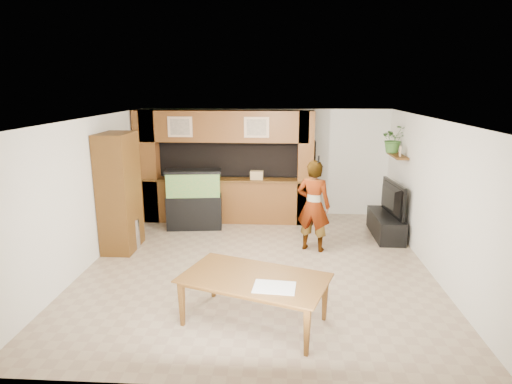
# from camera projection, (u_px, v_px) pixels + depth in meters

# --- Properties ---
(floor) EXTENTS (6.50, 6.50, 0.00)m
(floor) POSITION_uv_depth(u_px,v_px,m) (258.00, 265.00, 7.72)
(floor) COLOR tan
(floor) RESTS_ON ground
(ceiling) EXTENTS (6.50, 6.50, 0.00)m
(ceiling) POSITION_uv_depth(u_px,v_px,m) (258.00, 119.00, 7.09)
(ceiling) COLOR white
(ceiling) RESTS_ON wall_back
(wall_back) EXTENTS (6.00, 0.00, 6.00)m
(wall_back) POSITION_uv_depth(u_px,v_px,m) (265.00, 162.00, 10.55)
(wall_back) COLOR silver
(wall_back) RESTS_ON floor
(wall_left) EXTENTS (0.00, 6.50, 6.50)m
(wall_left) POSITION_uv_depth(u_px,v_px,m) (89.00, 192.00, 7.58)
(wall_left) COLOR silver
(wall_left) RESTS_ON floor
(wall_right) EXTENTS (0.00, 6.50, 6.50)m
(wall_right) POSITION_uv_depth(u_px,v_px,m) (434.00, 198.00, 7.23)
(wall_right) COLOR silver
(wall_right) RESTS_ON floor
(partition) EXTENTS (4.20, 0.99, 2.60)m
(partition) POSITION_uv_depth(u_px,v_px,m) (224.00, 166.00, 10.01)
(partition) COLOR brown
(partition) RESTS_ON floor
(wall_clock) EXTENTS (0.05, 0.25, 0.25)m
(wall_clock) POSITION_uv_depth(u_px,v_px,m) (110.00, 150.00, 8.40)
(wall_clock) COLOR black
(wall_clock) RESTS_ON wall_left
(wall_shelf) EXTENTS (0.25, 0.90, 0.04)m
(wall_shelf) POSITION_uv_depth(u_px,v_px,m) (397.00, 156.00, 9.03)
(wall_shelf) COLOR brown
(wall_shelf) RESTS_ON wall_right
(pantry_cabinet) EXTENTS (0.57, 0.94, 2.29)m
(pantry_cabinet) POSITION_uv_depth(u_px,v_px,m) (119.00, 192.00, 8.21)
(pantry_cabinet) COLOR brown
(pantry_cabinet) RESTS_ON floor
(trash_can) EXTENTS (0.32, 0.32, 0.59)m
(trash_can) POSITION_uv_depth(u_px,v_px,m) (131.00, 233.00, 8.46)
(trash_can) COLOR #B2B2B7
(trash_can) RESTS_ON floor
(aquarium) EXTENTS (1.21, 0.45, 1.34)m
(aquarium) POSITION_uv_depth(u_px,v_px,m) (194.00, 200.00, 9.54)
(aquarium) COLOR black
(aquarium) RESTS_ON floor
(tv_stand) EXTENTS (0.52, 1.43, 0.48)m
(tv_stand) POSITION_uv_depth(u_px,v_px,m) (385.00, 225.00, 9.14)
(tv_stand) COLOR black
(tv_stand) RESTS_ON floor
(television) EXTENTS (0.29, 1.24, 0.71)m
(television) POSITION_uv_depth(u_px,v_px,m) (388.00, 198.00, 9.00)
(television) COLOR black
(television) RESTS_ON tv_stand
(photo_frame) EXTENTS (0.06, 0.16, 0.21)m
(photo_frame) POSITION_uv_depth(u_px,v_px,m) (400.00, 151.00, 8.81)
(photo_frame) COLOR tan
(photo_frame) RESTS_ON wall_shelf
(potted_plant) EXTENTS (0.65, 0.60, 0.60)m
(potted_plant) POSITION_uv_depth(u_px,v_px,m) (393.00, 139.00, 9.24)
(potted_plant) COLOR #3C6F2C
(potted_plant) RESTS_ON wall_shelf
(person) EXTENTS (0.75, 0.62, 1.79)m
(person) POSITION_uv_depth(u_px,v_px,m) (313.00, 206.00, 8.21)
(person) COLOR tan
(person) RESTS_ON floor
(microphone) EXTENTS (0.03, 0.10, 0.15)m
(microphone) POSITION_uv_depth(u_px,v_px,m) (319.00, 159.00, 7.83)
(microphone) COLOR black
(microphone) RESTS_ON person
(dining_table) EXTENTS (2.16, 1.64, 0.67)m
(dining_table) POSITION_uv_depth(u_px,v_px,m) (253.00, 301.00, 5.72)
(dining_table) COLOR brown
(dining_table) RESTS_ON floor
(newspaper_a) EXTENTS (0.56, 0.43, 0.01)m
(newspaper_a) POSITION_uv_depth(u_px,v_px,m) (274.00, 287.00, 5.38)
(newspaper_a) COLOR silver
(newspaper_a) RESTS_ON dining_table
(counter_box) EXTENTS (0.30, 0.20, 0.19)m
(counter_box) POSITION_uv_depth(u_px,v_px,m) (257.00, 175.00, 9.82)
(counter_box) COLOR tan
(counter_box) RESTS_ON partition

